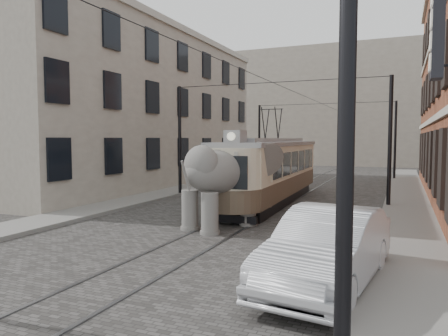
% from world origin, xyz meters
% --- Properties ---
extents(ground, '(120.00, 120.00, 0.00)m').
position_xyz_m(ground, '(0.00, 0.00, 0.00)').
color(ground, '#484543').
extents(tram_rails, '(1.54, 80.00, 0.02)m').
position_xyz_m(tram_rails, '(0.00, 0.00, 0.01)').
color(tram_rails, slate).
rests_on(tram_rails, ground).
extents(sidewalk_right, '(2.00, 60.00, 0.15)m').
position_xyz_m(sidewalk_right, '(6.00, 0.00, 0.07)').
color(sidewalk_right, slate).
rests_on(sidewalk_right, ground).
extents(sidewalk_left, '(2.00, 60.00, 0.15)m').
position_xyz_m(sidewalk_left, '(-6.50, 0.00, 0.07)').
color(sidewalk_left, slate).
rests_on(sidewalk_left, ground).
extents(stucco_building, '(7.00, 24.00, 10.00)m').
position_xyz_m(stucco_building, '(-11.00, 10.00, 5.00)').
color(stucco_building, gray).
rests_on(stucco_building, ground).
extents(distant_block, '(28.00, 10.00, 14.00)m').
position_xyz_m(distant_block, '(0.00, 40.00, 7.00)').
color(distant_block, gray).
rests_on(distant_block, ground).
extents(catenary, '(11.00, 30.20, 6.00)m').
position_xyz_m(catenary, '(-0.20, 5.00, 3.00)').
color(catenary, black).
rests_on(catenary, ground).
extents(tram, '(2.72, 11.71, 4.62)m').
position_xyz_m(tram, '(-0.15, 5.33, 2.31)').
color(tram, beige).
rests_on(tram, ground).
extents(elephant, '(4.38, 5.69, 3.08)m').
position_xyz_m(elephant, '(-0.18, -0.91, 1.54)').
color(elephant, '#615E59').
rests_on(elephant, ground).
extents(parked_car, '(2.38, 5.19, 1.65)m').
position_xyz_m(parked_car, '(4.33, -5.47, 0.83)').
color(parked_car, '#ACACB1').
rests_on(parked_car, ground).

